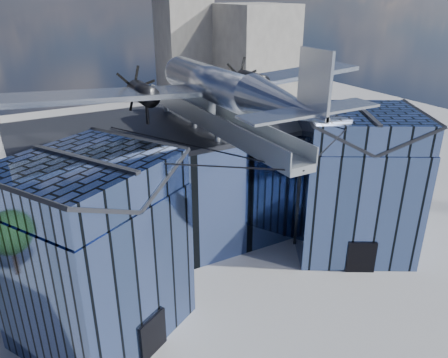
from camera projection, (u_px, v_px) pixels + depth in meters
ground_plane at (236, 273)px, 33.91m from camera, size 120.00×120.00×0.00m
museum at (202, 181)px, 36.38m from camera, size 32.88×24.50×17.60m
bg_towers at (88, 58)px, 71.09m from camera, size 77.00×24.50×26.00m
tree_side_e at (321, 140)px, 53.85m from camera, size 3.45×3.45×4.77m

